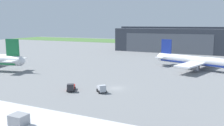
% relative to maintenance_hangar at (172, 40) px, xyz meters
% --- Properties ---
extents(ground_plane, '(440.00, 440.00, 0.00)m').
position_rel_maintenance_hangar_xyz_m(ground_plane, '(4.79, -108.83, -8.16)').
color(ground_plane, slate).
extents(grass_field_strip, '(440.00, 56.00, 0.08)m').
position_rel_maintenance_hangar_xyz_m(grass_field_strip, '(4.79, 75.74, -8.12)').
color(grass_field_strip, '#477237').
rests_on(grass_field_strip, ground_plane).
extents(maintenance_hangar, '(74.79, 30.75, 17.24)m').
position_rel_maintenance_hangar_xyz_m(maintenance_hangar, '(0.00, 0.00, 0.00)').
color(maintenance_hangar, '#383D47').
rests_on(maintenance_hangar, ground_plane).
extents(airliner_far_right, '(41.07, 33.20, 12.21)m').
position_rel_maintenance_hangar_xyz_m(airliner_far_right, '(25.52, -67.43, -4.55)').
color(airliner_far_right, white).
rests_on(airliner_far_right, ground_plane).
extents(baggage_tug, '(3.66, 3.74, 2.36)m').
position_rel_maintenance_hangar_xyz_m(baggage_tug, '(2.90, -114.90, -7.00)').
color(baggage_tug, '#B7BCC6').
rests_on(baggage_tug, ground_plane).
extents(pushback_tractor, '(3.78, 5.02, 2.29)m').
position_rel_maintenance_hangar_xyz_m(pushback_tractor, '(-5.99, -117.09, -7.10)').
color(pushback_tractor, '#2D2D33').
rests_on(pushback_tractor, ground_plane).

